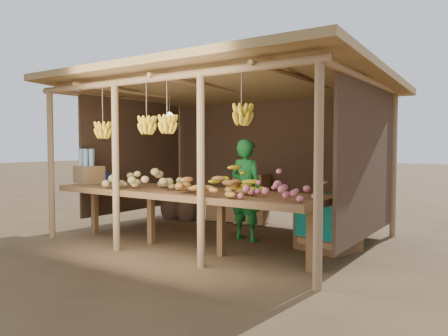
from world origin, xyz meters
The scene contains 13 objects.
ground centered at (0.00, 0.00, 0.00)m, with size 60.00×60.00×0.00m, color brown.
stall_structure centered at (0.02, -0.03, 1.92)m, with size 4.70×3.50×2.43m.
counter centered at (0.00, -0.95, 0.74)m, with size 3.90×1.05×0.80m.
potato_heap centered at (-0.50, -1.18, 0.98)m, with size 1.06×0.63×0.37m, color #9A854F, non-canonical shape.
sweet_potato_heap centered at (0.61, -1.19, 0.98)m, with size 0.92×0.55×0.36m, color #A06629, non-canonical shape.
onion_heap centered at (1.49, -1.20, 0.98)m, with size 0.77×0.46×0.35m, color #BD5C63, non-canonical shape.
banana_pile centered at (0.63, -0.67, 0.97)m, with size 0.65×0.39×0.35m, color yellow, non-canonical shape.
tomato_basin centered at (-1.90, -0.84, 0.90)m, with size 0.45×0.45×0.23m.
bottle_box centered at (-1.90, -0.97, 1.01)m, with size 0.49×0.42×0.54m.
vendor centered at (0.39, 0.01, 0.74)m, with size 0.54×0.35×1.48m, color #186E29.
tarp_crate centered at (1.60, 0.10, 0.38)m, with size 0.94×0.86×0.93m.
carton_stack centered at (-0.42, 1.20, 0.38)m, with size 1.20×0.52×0.87m.
burlap_sacks centered at (-1.59, 0.85, 0.25)m, with size 0.80×0.42×0.57m.
Camera 1 is at (3.67, -5.43, 1.39)m, focal length 35.00 mm.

